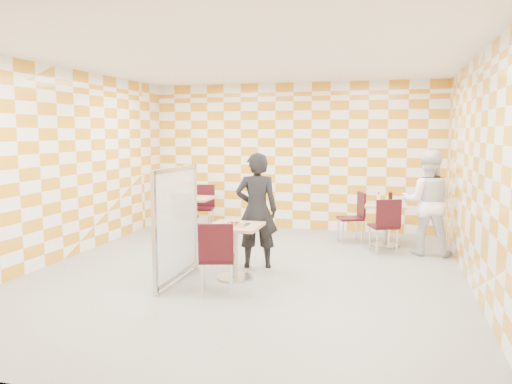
% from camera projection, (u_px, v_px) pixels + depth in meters
% --- Properties ---
extents(room_shell, '(7.00, 7.00, 7.00)m').
position_uv_depth(room_shell, '(256.00, 166.00, 7.45)').
color(room_shell, gray).
rests_on(room_shell, ground).
extents(main_table, '(0.70, 0.70, 0.75)m').
position_uv_depth(main_table, '(235.00, 242.00, 6.80)').
color(main_table, '#DEAD77').
rests_on(main_table, ground).
extents(second_table, '(0.70, 0.70, 0.75)m').
position_uv_depth(second_table, '(386.00, 217.00, 8.76)').
color(second_table, '#DEAD77').
rests_on(second_table, ground).
extents(empty_table, '(0.70, 0.70, 0.75)m').
position_uv_depth(empty_table, '(194.00, 210.00, 9.65)').
color(empty_table, '#DEAD77').
rests_on(empty_table, ground).
extents(chair_main_front, '(0.52, 0.53, 0.92)m').
position_uv_depth(chair_main_front, '(216.00, 253.00, 6.04)').
color(chair_main_front, black).
rests_on(chair_main_front, ground).
extents(chair_second_front, '(0.55, 0.56, 0.92)m').
position_uv_depth(chair_second_front, '(386.00, 222.00, 8.15)').
color(chair_second_front, black).
rests_on(chair_second_front, ground).
extents(chair_second_side, '(0.55, 0.54, 0.92)m').
position_uv_depth(chair_second_side, '(355.00, 213.00, 9.01)').
color(chair_second_side, black).
rests_on(chair_second_side, ground).
extents(chair_empty_near, '(0.50, 0.51, 0.92)m').
position_uv_depth(chair_empty_near, '(184.00, 214.00, 8.97)').
color(chair_empty_near, black).
rests_on(chair_empty_near, ground).
extents(chair_empty_far, '(0.49, 0.50, 0.92)m').
position_uv_depth(chair_empty_far, '(204.00, 204.00, 10.22)').
color(chair_empty_far, black).
rests_on(chair_empty_far, ground).
extents(partition, '(0.08, 1.38, 1.55)m').
position_uv_depth(partition, '(177.00, 223.00, 6.66)').
color(partition, white).
rests_on(partition, ground).
extents(man_dark, '(0.71, 0.56, 1.71)m').
position_uv_depth(man_dark, '(257.00, 210.00, 7.35)').
color(man_dark, black).
rests_on(man_dark, ground).
extents(man_white, '(0.86, 0.69, 1.72)m').
position_uv_depth(man_white, '(427.00, 202.00, 8.14)').
color(man_white, white).
rests_on(man_white, ground).
extents(pizza_on_foil, '(0.40, 0.40, 0.04)m').
position_uv_depth(pizza_on_foil, '(234.00, 224.00, 6.75)').
color(pizza_on_foil, silver).
rests_on(pizza_on_foil, main_table).
extents(sport_bottle, '(0.06, 0.06, 0.20)m').
position_uv_depth(sport_bottle, '(378.00, 198.00, 8.81)').
color(sport_bottle, white).
rests_on(sport_bottle, second_table).
extents(soda_bottle, '(0.07, 0.07, 0.23)m').
position_uv_depth(soda_bottle, '(390.00, 198.00, 8.77)').
color(soda_bottle, black).
rests_on(soda_bottle, second_table).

